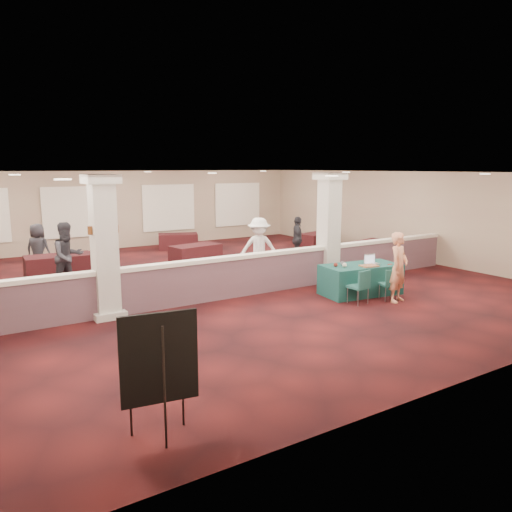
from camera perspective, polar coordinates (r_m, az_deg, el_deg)
ground at (r=14.49m, az=-4.83°, el=-3.28°), size 16.00×16.00×0.00m
wall_back at (r=21.58m, az=-14.91°, el=5.14°), size 16.00×0.04×3.20m
wall_front at (r=8.12m, az=22.39°, el=-3.13°), size 16.00×0.04×3.20m
wall_right at (r=19.25m, az=16.72°, el=4.49°), size 0.04×16.00×3.20m
ceiling at (r=14.10m, az=-5.03°, el=9.47°), size 16.00×16.00×0.02m
partition_wall at (r=13.09m, az=-1.80°, el=-2.16°), size 15.60×0.28×1.10m
column_left at (r=11.53m, az=-16.95°, el=1.12°), size 0.72×0.72×3.20m
column_right at (r=14.65m, az=8.32°, el=3.30°), size 0.72×0.72×3.20m
sconce_left at (r=11.41m, az=-18.39°, el=2.80°), size 0.12×0.12×0.18m
sconce_right at (r=11.56m, az=-15.71°, el=3.02°), size 0.12×0.12×0.18m
near_table at (r=13.60m, az=11.84°, el=-2.63°), size 2.20×1.31×0.80m
conf_chair_main at (r=13.11m, az=15.11°, el=-2.88°), size 0.52×0.52×0.82m
conf_chair_side at (r=12.58m, az=11.87°, el=-3.16°), size 0.45×0.46×0.86m
easel_board at (r=6.32m, az=-11.01°, el=-11.55°), size 0.96×0.53×1.64m
woman at (r=12.97m, az=15.98°, el=-1.25°), size 0.74×0.61×1.77m
far_table_front_left at (r=16.04m, az=-21.55°, el=-1.25°), size 1.94×1.03×0.77m
far_table_front_center at (r=17.43m, az=-6.91°, el=0.14°), size 1.84×1.14×0.70m
far_table_front_right at (r=18.51m, az=12.79°, el=0.57°), size 1.89×1.20×0.71m
far_table_back_center at (r=20.86m, az=-8.89°, el=1.67°), size 1.77×1.32×0.64m
far_table_back_right at (r=20.62m, az=7.06°, el=1.68°), size 1.87×1.26×0.70m
attendee_a at (r=14.56m, az=-20.71°, el=-0.06°), size 1.02×0.76×1.89m
attendee_b at (r=15.08m, az=0.35°, el=0.88°), size 1.29×1.13×1.86m
attendee_c at (r=17.79m, az=4.76°, el=1.90°), size 0.93×1.04×1.63m
attendee_d at (r=17.02m, az=-23.63°, el=0.69°), size 0.89×0.85×1.63m
laptop_base at (r=13.67m, az=13.15°, el=-0.87°), size 0.39×0.30×0.02m
laptop_screen at (r=13.74m, az=12.85°, el=-0.24°), size 0.36×0.06×0.24m
screen_glow at (r=13.74m, az=12.87°, el=-0.32°), size 0.33×0.05×0.21m
knitting at (r=13.34m, az=12.80°, el=-1.10°), size 0.48×0.38×0.03m
yarn_cream at (r=13.07m, az=10.08°, el=-1.03°), size 0.12×0.12×0.12m
yarn_red at (r=13.12m, az=9.09°, el=-0.99°), size 0.11×0.11×0.11m
yarn_grey at (r=13.33m, az=9.88°, el=-0.82°), size 0.11×0.11×0.11m
scissors at (r=13.72m, az=15.05°, el=-0.93°), size 0.13×0.05×0.01m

